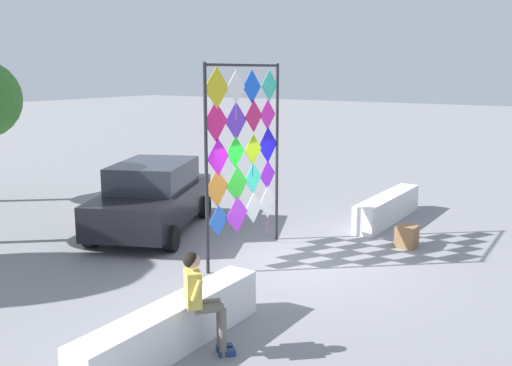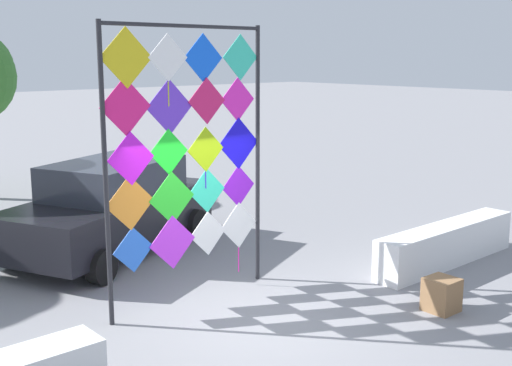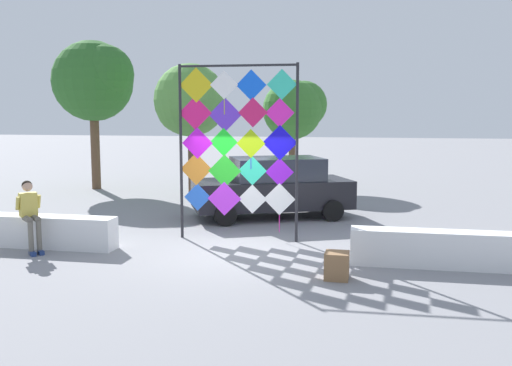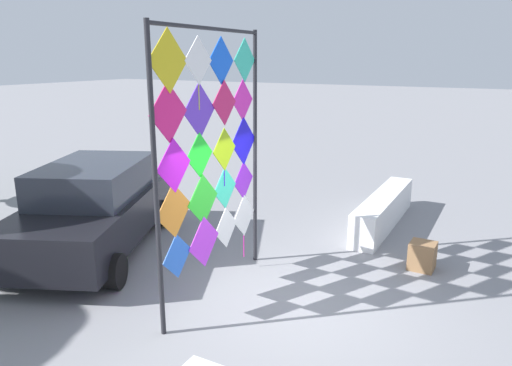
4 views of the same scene
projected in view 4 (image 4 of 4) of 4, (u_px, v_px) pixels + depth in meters
ground at (292, 306)px, 7.37m from camera, size 120.00×120.00×0.00m
plaza_ledge_right at (383, 210)px, 10.87m from camera, size 3.58×0.54×0.73m
kite_display_rack at (212, 149)px, 7.24m from camera, size 2.88×0.14×4.18m
parked_car at (94, 207)px, 9.34m from camera, size 4.91×3.60×1.75m
cardboard_box_large at (422, 256)px, 8.63m from camera, size 0.45×0.46×0.50m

